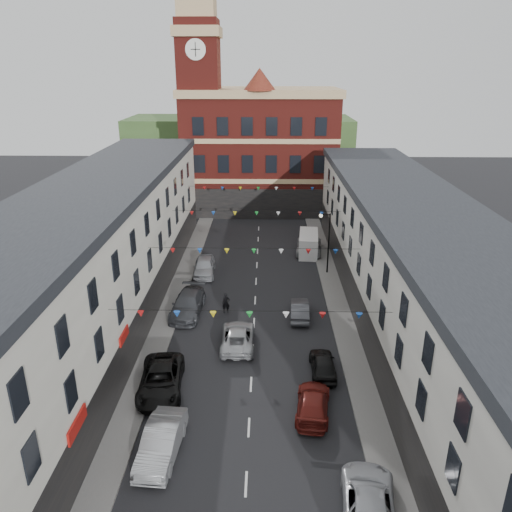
# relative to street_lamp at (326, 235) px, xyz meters

# --- Properties ---
(ground) EXTENTS (160.00, 160.00, 0.00)m
(ground) POSITION_rel_street_lamp_xyz_m (-6.55, -14.00, -3.90)
(ground) COLOR black
(ground) RESTS_ON ground
(pavement_left) EXTENTS (1.80, 64.00, 0.15)m
(pavement_left) POSITION_rel_street_lamp_xyz_m (-13.45, -12.00, -3.83)
(pavement_left) COLOR #605E5B
(pavement_left) RESTS_ON ground
(pavement_right) EXTENTS (1.80, 64.00, 0.15)m
(pavement_right) POSITION_rel_street_lamp_xyz_m (0.35, -12.00, -3.83)
(pavement_right) COLOR #605E5B
(pavement_right) RESTS_ON ground
(terrace_left) EXTENTS (8.40, 56.00, 10.70)m
(terrace_left) POSITION_rel_street_lamp_xyz_m (-18.33, -13.00, 1.44)
(terrace_left) COLOR beige
(terrace_left) RESTS_ON ground
(terrace_right) EXTENTS (8.40, 56.00, 9.70)m
(terrace_right) POSITION_rel_street_lamp_xyz_m (5.23, -13.00, 0.95)
(terrace_right) COLOR silver
(terrace_right) RESTS_ON ground
(civic_building) EXTENTS (20.60, 13.30, 18.50)m
(civic_building) POSITION_rel_street_lamp_xyz_m (-6.55, 23.95, 4.23)
(civic_building) COLOR maroon
(civic_building) RESTS_ON ground
(clock_tower) EXTENTS (5.60, 5.60, 30.00)m
(clock_tower) POSITION_rel_street_lamp_xyz_m (-14.05, 21.00, 11.03)
(clock_tower) COLOR maroon
(clock_tower) RESTS_ON ground
(distant_hill) EXTENTS (40.00, 14.00, 10.00)m
(distant_hill) POSITION_rel_street_lamp_xyz_m (-10.55, 48.00, 1.10)
(distant_hill) COLOR #355125
(distant_hill) RESTS_ON ground
(street_lamp) EXTENTS (1.10, 0.36, 6.00)m
(street_lamp) POSITION_rel_street_lamp_xyz_m (0.00, 0.00, 0.00)
(street_lamp) COLOR black
(street_lamp) RESTS_ON ground
(car_left_b) EXTENTS (2.07, 5.01, 1.61)m
(car_left_b) POSITION_rel_street_lamp_xyz_m (-10.95, -24.13, -3.10)
(car_left_b) COLOR gray
(car_left_b) RESTS_ON ground
(car_left_c) EXTENTS (3.03, 5.75, 1.54)m
(car_left_c) POSITION_rel_street_lamp_xyz_m (-12.05, -18.72, -3.13)
(car_left_c) COLOR black
(car_left_c) RESTS_ON ground
(car_left_d) EXTENTS (2.61, 5.76, 1.64)m
(car_left_d) POSITION_rel_street_lamp_xyz_m (-11.91, -8.49, -3.09)
(car_left_d) COLOR #3C3E43
(car_left_d) RESTS_ON ground
(car_left_e) EXTENTS (2.15, 4.91, 1.65)m
(car_left_e) POSITION_rel_street_lamp_xyz_m (-11.53, -0.42, -3.08)
(car_left_e) COLOR #96989E
(car_left_e) RESTS_ON ground
(car_right_b) EXTENTS (3.01, 5.39, 1.42)m
(car_right_b) POSITION_rel_street_lamp_xyz_m (-1.05, -27.57, -3.19)
(car_right_b) COLOR #AEB0B7
(car_right_b) RESTS_ON ground
(car_right_c) EXTENTS (2.44, 4.77, 1.33)m
(car_right_c) POSITION_rel_street_lamp_xyz_m (-2.91, -20.66, -3.24)
(car_right_c) COLOR maroon
(car_right_c) RESTS_ON ground
(car_right_d) EXTENTS (1.60, 3.92, 1.33)m
(car_right_d) POSITION_rel_street_lamp_xyz_m (-1.92, -16.66, -3.24)
(car_right_d) COLOR black
(car_right_d) RESTS_ON ground
(car_right_e) EXTENTS (1.61, 4.15, 1.35)m
(car_right_e) POSITION_rel_street_lamp_xyz_m (-2.95, -8.97, -3.23)
(car_right_e) COLOR #4A4B51
(car_right_e) RESTS_ON ground
(car_right_f) EXTENTS (3.10, 5.77, 1.54)m
(car_right_f) POSITION_rel_street_lamp_xyz_m (-1.05, 5.95, -3.14)
(car_right_f) COLOR #A9ABAE
(car_right_f) RESTS_ON ground
(moving_car) EXTENTS (2.38, 5.07, 1.40)m
(moving_car) POSITION_rel_street_lamp_xyz_m (-7.63, -13.32, -3.20)
(moving_car) COLOR #A2A4A8
(moving_car) RESTS_ON ground
(white_van) EXTENTS (2.33, 5.12, 2.20)m
(white_van) POSITION_rel_street_lamp_xyz_m (-1.15, 5.51, -2.80)
(white_van) COLOR silver
(white_van) RESTS_ON ground
(pedestrian) EXTENTS (0.65, 0.46, 1.69)m
(pedestrian) POSITION_rel_street_lamp_xyz_m (-8.85, -8.28, -3.06)
(pedestrian) COLOR black
(pedestrian) RESTS_ON ground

